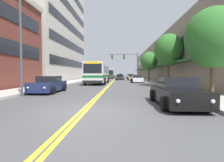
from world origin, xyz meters
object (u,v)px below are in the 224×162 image
(car_black_parked_right_foreground, at_px, (176,92))
(street_tree_right_far, at_px, (149,61))
(city_bus, at_px, (98,72))
(car_white_parked_right_far, at_px, (137,79))
(box_truck, at_px, (110,73))
(car_charcoal_moving_lead, at_px, (120,77))
(car_champagne_parked_right_mid, at_px, (130,76))
(car_red_parked_left_near, at_px, (94,78))
(car_navy_parked_left_mid, at_px, (49,85))
(car_beige_parked_right_end, at_px, (132,78))
(street_lamp_left_near, at_px, (26,32))
(car_silver_moving_second, at_px, (120,76))
(street_tree_right_near, at_px, (213,38))
(street_tree_right_mid, at_px, (169,50))
(fire_hydrant, at_px, (169,84))
(traffic_signal_mast, at_px, (127,61))

(car_black_parked_right_foreground, relative_size, street_tree_right_far, 0.87)
(city_bus, relative_size, car_white_parked_right_far, 2.26)
(car_black_parked_right_foreground, xyz_separation_m, box_truck, (-6.20, 44.89, 0.86))
(car_black_parked_right_foreground, distance_m, car_charcoal_moving_lead, 33.21)
(car_champagne_parked_right_mid, bearing_deg, car_red_parked_left_near, -125.15)
(car_red_parked_left_near, bearing_deg, car_navy_parked_left_mid, -90.00)
(city_bus, distance_m, car_white_parked_right_far, 7.08)
(city_bus, height_order, car_beige_parked_right_end, city_bus)
(car_navy_parked_left_mid, bearing_deg, street_tree_right_far, 58.03)
(box_truck, height_order, street_lamp_left_near, street_lamp_left_near)
(car_silver_moving_second, xyz_separation_m, street_tree_right_near, (5.14, -54.09, 2.86))
(car_red_parked_left_near, bearing_deg, car_charcoal_moving_lead, 28.61)
(car_white_parked_right_far, xyz_separation_m, box_truck, (-6.18, 23.53, 0.92))
(car_champagne_parked_right_mid, bearing_deg, car_navy_parked_left_mid, -103.35)
(box_truck, height_order, street_tree_right_near, street_tree_right_near)
(city_bus, bearing_deg, street_tree_right_mid, -32.32)
(car_black_parked_right_foreground, bearing_deg, street_tree_right_mid, 76.71)
(car_silver_moving_second, xyz_separation_m, box_truck, (-3.21, -10.00, 0.87))
(city_bus, xyz_separation_m, car_champagne_parked_right_mid, (6.33, 24.11, -1.12))
(street_lamp_left_near, bearing_deg, car_charcoal_moving_lead, 78.41)
(car_black_parked_right_foreground, distance_m, street_lamp_left_near, 10.41)
(street_tree_right_mid, bearing_deg, street_tree_right_far, 93.37)
(car_navy_parked_left_mid, bearing_deg, car_red_parked_left_near, 90.00)
(car_silver_moving_second, bearing_deg, street_tree_right_near, -84.57)
(car_silver_moving_second, bearing_deg, fire_hydrant, -84.52)
(car_red_parked_left_near, distance_m, car_navy_parked_left_mid, 24.59)
(car_navy_parked_left_mid, height_order, car_black_parked_right_foreground, car_black_parked_right_foreground)
(car_red_parked_left_near, distance_m, street_tree_right_mid, 21.39)
(car_red_parked_left_near, height_order, street_lamp_left_near, street_lamp_left_near)
(car_champagne_parked_right_mid, bearing_deg, car_beige_parked_right_end, -90.66)
(car_red_parked_left_near, xyz_separation_m, box_truck, (2.59, 14.94, 0.91))
(street_tree_right_mid, bearing_deg, car_navy_parked_left_mid, -148.77)
(street_tree_right_near, bearing_deg, car_champagne_parked_right_mid, 92.94)
(street_tree_right_near, bearing_deg, city_bus, 115.76)
(car_navy_parked_left_mid, bearing_deg, car_charcoal_moving_lead, 78.33)
(car_navy_parked_left_mid, height_order, car_charcoal_moving_lead, car_navy_parked_left_mid)
(car_white_parked_right_far, bearing_deg, traffic_signal_mast, 99.78)
(traffic_signal_mast, relative_size, street_tree_right_mid, 1.08)
(city_bus, relative_size, car_black_parked_right_foreground, 2.38)
(car_champagne_parked_right_mid, bearing_deg, fire_hydrant, -87.45)
(car_navy_parked_left_mid, xyz_separation_m, car_silver_moving_second, (5.80, 49.52, 0.00))
(car_white_parked_right_far, distance_m, car_silver_moving_second, 33.65)
(box_truck, bearing_deg, street_tree_right_mid, -74.23)
(city_bus, relative_size, fire_hydrant, 12.41)
(car_white_parked_right_far, distance_m, street_tree_right_mid, 10.12)
(city_bus, height_order, street_tree_right_far, street_tree_right_far)
(city_bus, height_order, fire_hydrant, city_bus)
(car_black_parked_right_foreground, relative_size, street_lamp_left_near, 0.63)
(car_beige_parked_right_end, distance_m, street_tree_right_near, 31.25)
(car_champagne_parked_right_mid, relative_size, car_beige_parked_right_end, 0.99)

